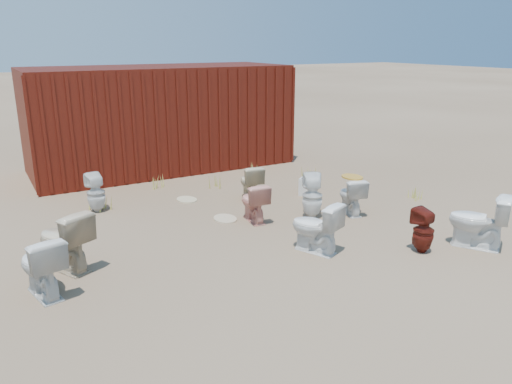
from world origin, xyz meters
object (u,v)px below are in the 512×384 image
toilet_front_a (41,266)px  loose_tank (307,185)px  toilet_front_c (315,227)px  toilet_back_yellowlid (351,196)px  shipping_container (160,118)px  toilet_front_pink (254,202)px  toilet_front_e (478,221)px  toilet_back_e (312,196)px  toilet_front_maroon (423,231)px  toilet_back_beige_left (64,240)px  toilet_back_a (96,193)px  toilet_back_beige_right (251,182)px

toilet_front_a → loose_tank: toilet_front_a is taller
toilet_front_c → toilet_back_yellowlid: (1.55, 1.05, -0.05)m
shipping_container → toilet_front_pink: 4.57m
toilet_front_pink → toilet_back_yellowlid: size_ratio=1.02×
toilet_front_c → toilet_front_e: size_ratio=0.92×
toilet_front_pink → toilet_back_e: bearing=166.9°
toilet_front_a → toilet_front_e: size_ratio=0.93×
toilet_front_maroon → toilet_back_beige_left: bearing=-26.5°
toilet_front_a → toilet_back_a: toilet_front_a is taller
shipping_container → toilet_back_a: bearing=-129.5°
toilet_front_maroon → toilet_back_e: 2.08m
toilet_back_e → toilet_front_c: bearing=86.2°
shipping_container → toilet_front_maroon: 7.07m
toilet_back_beige_left → toilet_back_yellowlid: 4.81m
toilet_back_beige_left → toilet_back_e: 4.09m
toilet_front_pink → toilet_back_beige_left: 3.15m
toilet_front_e → toilet_back_a: (-4.52, 4.46, -0.06)m
loose_tank → toilet_front_a: bearing=163.0°
shipping_container → toilet_front_maroon: bearing=-77.7°
toilet_back_yellowlid → toilet_front_maroon: bearing=100.5°
toilet_back_a → toilet_front_maroon: bearing=125.3°
shipping_container → toilet_back_beige_left: (-3.10, -4.89, -0.78)m
toilet_front_pink → toilet_back_e: (0.97, -0.35, 0.05)m
toilet_front_maroon → toilet_back_beige_right: bearing=-78.5°
toilet_front_maroon → loose_tank: toilet_front_maroon is taller
toilet_back_a → toilet_back_beige_left: size_ratio=0.84×
shipping_container → toilet_back_beige_left: shipping_container is taller
toilet_front_c → toilet_back_beige_right: size_ratio=1.11×
toilet_front_maroon → loose_tank: bearing=-98.1°
toilet_back_yellowlid → loose_tank: bearing=-75.1°
shipping_container → toilet_back_a: 3.55m
toilet_back_e → toilet_front_maroon: bearing=134.7°
toilet_front_a → toilet_back_beige_left: (0.36, 0.60, 0.04)m
toilet_back_yellowlid → toilet_back_e: 0.74m
toilet_front_a → shipping_container: bearing=-134.5°
toilet_back_beige_left → toilet_back_e: (4.09, 0.06, -0.03)m
toilet_back_beige_right → loose_tank: size_ratio=1.38×
toilet_front_e → toilet_back_beige_right: bearing=-96.3°
toilet_front_maroon → loose_tank: 3.26m
toilet_back_beige_right → toilet_back_e: size_ratio=0.88×
toilet_back_yellowlid → toilet_back_a: bearing=-14.1°
toilet_back_beige_left → toilet_back_yellowlid: size_ratio=1.27×
shipping_container → toilet_front_c: bearing=-88.6°
shipping_container → toilet_back_a: size_ratio=8.47×
toilet_front_maroon → toilet_back_a: toilet_back_a is taller
toilet_front_e → toilet_back_beige_left: toilet_back_beige_left is taller
toilet_front_e → toilet_back_beige_right: size_ratio=1.20×
toilet_back_beige_left → toilet_back_e: toilet_back_beige_left is taller
toilet_front_e → toilet_back_yellowlid: toilet_front_e is taller
toilet_front_maroon → toilet_front_pink: bearing=-61.5°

